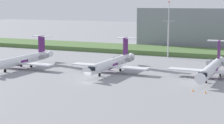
{
  "coord_description": "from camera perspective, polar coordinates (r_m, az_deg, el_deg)",
  "views": [
    {
      "loc": [
        44.47,
        -83.7,
        19.92
      ],
      "look_at": [
        0.0,
        15.09,
        3.0
      ],
      "focal_mm": 61.91,
      "sensor_mm": 36.0,
      "label": 1
    }
  ],
  "objects": [
    {
      "name": "ground_plane",
      "position": [
        123.7,
        2.84,
        -0.4
      ],
      "size": [
        500.0,
        500.0,
        0.0
      ],
      "primitive_type": "plane",
      "color": "gray"
    },
    {
      "name": "grass_berm",
      "position": [
        154.0,
        7.26,
        1.7
      ],
      "size": [
        320.0,
        20.0,
        1.72
      ],
      "primitive_type": "cube",
      "color": "#4C6B38",
      "rests_on": "ground"
    },
    {
      "name": "regional_jet_second",
      "position": [
        120.16,
        -13.13,
        0.32
      ],
      "size": [
        22.81,
        31.0,
        9.0
      ],
      "color": "silver",
      "rests_on": "ground"
    },
    {
      "name": "regional_jet_third",
      "position": [
        110.8,
        -0.03,
        -0.15
      ],
      "size": [
        22.81,
        31.0,
        9.0
      ],
      "color": "silver",
      "rests_on": "ground"
    },
    {
      "name": "regional_jet_fourth",
      "position": [
        106.09,
        14.58,
        -0.84
      ],
      "size": [
        22.81,
        31.0,
        9.0
      ],
      "color": "silver",
      "rests_on": "ground"
    },
    {
      "name": "antenna_mast",
      "position": [
        140.54,
        8.32,
        4.08
      ],
      "size": [
        4.4,
        0.5,
        20.12
      ],
      "color": "#B2B2B7",
      "rests_on": "ground"
    },
    {
      "name": "distant_hangar",
      "position": [
        170.71,
        14.73,
        4.81
      ],
      "size": [
        62.08,
        20.36,
        17.34
      ],
      "primitive_type": "cube",
      "color": "gray",
      "rests_on": "ground"
    },
    {
      "name": "safety_cone_front_marker",
      "position": [
        88.78,
        11.86,
        -4.1
      ],
      "size": [
        0.44,
        0.44,
        0.55
      ],
      "primitive_type": "cone",
      "color": "orange",
      "rests_on": "ground"
    },
    {
      "name": "safety_cone_mid_marker",
      "position": [
        87.62,
        13.65,
        -4.34
      ],
      "size": [
        0.44,
        0.44,
        0.55
      ],
      "primitive_type": "cone",
      "color": "orange",
      "rests_on": "ground"
    }
  ]
}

